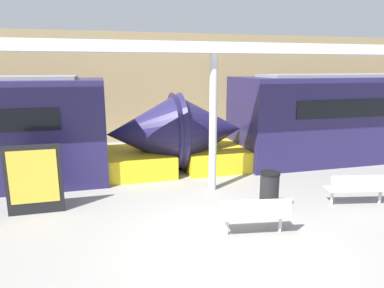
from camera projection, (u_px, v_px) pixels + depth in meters
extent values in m
plane|color=gray|center=(226.00, 242.00, 6.91)|extent=(60.00, 60.00, 0.00)
cube|color=tan|center=(151.00, 88.00, 16.05)|extent=(56.00, 0.20, 5.00)
cone|color=#231E4C|center=(207.00, 130.00, 11.91)|extent=(2.47, 2.63, 2.63)
cube|color=yellow|center=(213.00, 156.00, 12.18)|extent=(2.22, 2.46, 0.70)
cone|color=#231E4C|center=(145.00, 133.00, 11.37)|extent=(2.47, 2.63, 2.63)
cube|color=yellow|center=(138.00, 161.00, 11.53)|extent=(2.22, 2.46, 0.70)
cube|color=silver|center=(254.00, 215.00, 7.19)|extent=(1.50, 0.65, 0.04)
cube|color=silver|center=(257.00, 209.00, 6.95)|extent=(1.44, 0.25, 0.39)
cylinder|color=silver|center=(227.00, 226.00, 7.18)|extent=(0.07, 0.07, 0.41)
cylinder|color=silver|center=(280.00, 223.00, 7.30)|extent=(0.07, 0.07, 0.41)
cube|color=silver|center=(357.00, 188.00, 8.74)|extent=(1.65, 0.74, 0.04)
cube|color=silver|center=(362.00, 183.00, 8.50)|extent=(1.57, 0.34, 0.39)
cylinder|color=silver|center=(332.00, 197.00, 8.75)|extent=(0.07, 0.07, 0.41)
cylinder|color=silver|center=(380.00, 196.00, 8.83)|extent=(0.07, 0.07, 0.41)
cylinder|color=black|center=(269.00, 193.00, 8.30)|extent=(0.46, 0.46, 0.94)
cylinder|color=black|center=(270.00, 173.00, 8.19)|extent=(0.48, 0.48, 0.06)
cube|color=black|center=(34.00, 180.00, 8.09)|extent=(1.27, 0.06, 1.70)
cube|color=gold|center=(33.00, 177.00, 8.03)|extent=(1.08, 0.01, 1.29)
cylinder|color=silver|center=(213.00, 124.00, 9.48)|extent=(0.22, 0.22, 3.81)
cube|color=silver|center=(214.00, 48.00, 9.03)|extent=(28.00, 0.60, 0.28)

